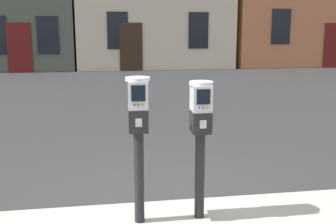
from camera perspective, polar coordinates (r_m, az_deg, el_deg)
The scene contains 3 objects.
ground_plane at distance 4.28m, azimuth 0.43°, elevation -14.82°, with size 160.00×160.00×0.00m, color #28282B.
parking_meter_near_kerb at distance 3.67m, azimuth -4.11°, elevation -1.67°, with size 0.23×0.26×1.34m.
parking_meter_twin_adjacent at distance 3.77m, azimuth 4.49°, elevation -1.85°, with size 0.23×0.26×1.29m.
Camera 1 is at (-0.64, -3.78, 1.90)m, focal length 44.34 mm.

